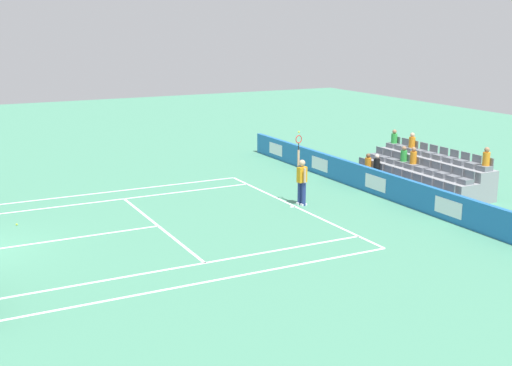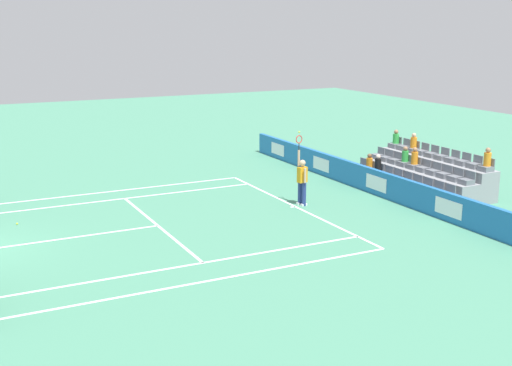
# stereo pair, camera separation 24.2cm
# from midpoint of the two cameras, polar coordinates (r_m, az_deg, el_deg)

# --- Properties ---
(line_baseline) EXTENTS (10.97, 0.10, 0.01)m
(line_baseline) POSITION_cam_midpoint_polar(r_m,az_deg,el_deg) (25.49, 3.09, -2.02)
(line_baseline) COLOR white
(line_baseline) RESTS_ON ground
(line_service) EXTENTS (8.23, 0.10, 0.01)m
(line_service) POSITION_cam_midpoint_polar(r_m,az_deg,el_deg) (23.30, -8.68, -3.66)
(line_service) COLOR white
(line_service) RESTS_ON ground
(line_centre_service) EXTENTS (0.10, 6.40, 0.01)m
(line_centre_service) POSITION_cam_midpoint_polar(r_m,az_deg,el_deg) (22.55, -16.41, -4.65)
(line_centre_service) COLOR white
(line_centre_service) RESTS_ON ground
(line_singles_sideline_left) EXTENTS (0.10, 11.89, 0.01)m
(line_singles_sideline_left) POSITION_cam_midpoint_polar(r_m,az_deg,el_deg) (26.98, -12.42, -1.44)
(line_singles_sideline_left) COLOR white
(line_singles_sideline_left) RESTS_ON ground
(line_singles_sideline_right) EXTENTS (0.10, 11.89, 0.01)m
(line_singles_sideline_right) POSITION_cam_midpoint_polar(r_m,az_deg,el_deg) (19.48, -6.01, -7.04)
(line_singles_sideline_right) COLOR white
(line_singles_sideline_right) RESTS_ON ground
(line_doubles_sideline_left) EXTENTS (0.10, 11.89, 0.01)m
(line_doubles_sideline_left) POSITION_cam_midpoint_polar(r_m,az_deg,el_deg) (28.27, -13.15, -0.80)
(line_doubles_sideline_left) COLOR white
(line_doubles_sideline_left) RESTS_ON ground
(line_doubles_sideline_right) EXTENTS (0.10, 11.89, 0.01)m
(line_doubles_sideline_right) POSITION_cam_midpoint_polar(r_m,az_deg,el_deg) (18.29, -4.42, -8.40)
(line_doubles_sideline_right) COLOR white
(line_doubles_sideline_right) RESTS_ON ground
(line_centre_mark) EXTENTS (0.10, 0.20, 0.01)m
(line_centre_mark) POSITION_cam_midpoint_polar(r_m,az_deg,el_deg) (25.44, 2.89, -2.04)
(line_centre_mark) COLOR white
(line_centre_mark) RESTS_ON ground
(sponsor_barrier) EXTENTS (20.91, 0.22, 1.03)m
(sponsor_barrier) POSITION_cam_midpoint_polar(r_m,az_deg,el_deg) (27.48, 10.12, 0.03)
(sponsor_barrier) COLOR #1E66AD
(sponsor_barrier) RESTS_ON ground
(tennis_player) EXTENTS (0.53, 0.39, 2.85)m
(tennis_player) POSITION_cam_midpoint_polar(r_m,az_deg,el_deg) (25.48, 3.67, 0.27)
(tennis_player) COLOR navy
(tennis_player) RESTS_ON ground
(stadium_stand) EXTENTS (6.20, 2.85, 2.18)m
(stadium_stand) POSITION_cam_midpoint_polar(r_m,az_deg,el_deg) (28.92, 13.76, 0.60)
(stadium_stand) COLOR gray
(stadium_stand) RESTS_ON ground
(loose_tennis_ball) EXTENTS (0.07, 0.07, 0.07)m
(loose_tennis_ball) POSITION_cam_midpoint_polar(r_m,az_deg,el_deg) (24.59, -20.09, -3.35)
(loose_tennis_ball) COLOR #D1E533
(loose_tennis_ball) RESTS_ON ground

